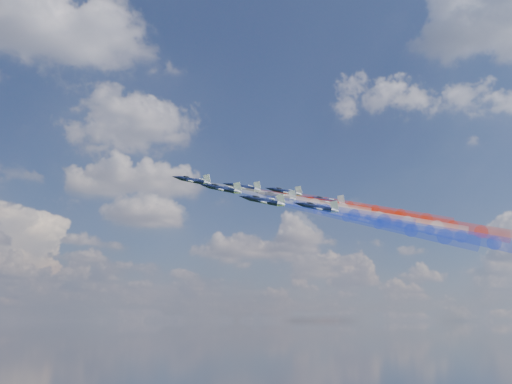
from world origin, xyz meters
name	(u,v)px	position (x,y,z in m)	size (l,w,h in m)	color
jet_lead	(193,180)	(-41.46, 25.73, 176.89)	(10.93, 13.67, 3.64)	black
trail_lead	(288,199)	(-15.17, 10.04, 169.65)	(4.56, 50.85, 4.56)	white
jet_inner_left	(222,189)	(-35.77, 12.34, 171.73)	(10.93, 13.67, 3.64)	black
trail_inner_left	(325,209)	(-9.48, -3.35, 164.49)	(4.56, 50.85, 4.56)	#1932D4
jet_inner_right	(243,187)	(-23.86, 26.86, 176.38)	(10.93, 13.67, 3.64)	black
trail_inner_right	(337,205)	(2.43, 11.16, 169.14)	(4.56, 50.85, 4.56)	red
jet_outer_left	(264,201)	(-28.95, -4.42, 165.18)	(10.93, 13.67, 3.64)	black
trail_outer_left	(378,224)	(-2.66, -20.11, 157.94)	(4.56, 50.85, 4.56)	#1932D4
jet_center_third	(277,197)	(-17.72, 12.32, 170.72)	(10.93, 13.67, 3.64)	black
trail_center_third	(379,216)	(8.56, -3.37, 163.48)	(4.56, 50.85, 4.56)	white
jet_outer_right	(285,192)	(-6.96, 30.69, 177.05)	(10.93, 13.67, 3.64)	black
trail_outer_right	(375,209)	(19.33, 15.00, 169.82)	(4.56, 50.85, 4.56)	red
jet_rear_left	(318,207)	(-11.80, -3.32, 164.75)	(10.93, 13.67, 3.64)	black
trail_rear_left	(430,229)	(14.49, -19.01, 157.52)	(4.56, 50.85, 4.56)	#1932D4
jet_rear_right	(326,201)	(0.47, 14.36, 171.09)	(10.93, 13.67, 3.64)	black
trail_rear_right	(425,220)	(26.76, -1.34, 163.85)	(4.56, 50.85, 4.56)	red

